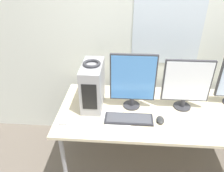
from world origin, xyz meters
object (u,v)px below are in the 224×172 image
at_px(pc_tower, 93,85).
at_px(cell_phone, 64,120).
at_px(keyboard, 129,119).
at_px(headphones, 92,63).
at_px(mouse, 160,120).
at_px(monitor_right_near, 187,83).
at_px(monitor_main, 133,80).

distance_m(pc_tower, cell_phone, 0.41).
relative_size(pc_tower, keyboard, 0.99).
xyz_separation_m(headphones, mouse, (0.63, -0.23, -0.42)).
distance_m(headphones, monitor_right_near, 0.89).
xyz_separation_m(monitor_right_near, cell_phone, (-1.10, -0.27, -0.26)).
xyz_separation_m(pc_tower, headphones, (0.00, 0.00, 0.23)).
height_order(pc_tower, monitor_main, monitor_main).
xyz_separation_m(monitor_main, cell_phone, (-0.61, -0.26, -0.29)).
relative_size(pc_tower, mouse, 3.92).
distance_m(headphones, monitor_main, 0.41).
xyz_separation_m(headphones, monitor_main, (0.38, -0.02, -0.15)).
distance_m(monitor_right_near, mouse, 0.42).
xyz_separation_m(pc_tower, cell_phone, (-0.23, -0.27, -0.21)).
bearing_deg(monitor_main, pc_tower, 177.61).
bearing_deg(mouse, keyboard, 179.56).
height_order(mouse, cell_phone, mouse).
distance_m(pc_tower, monitor_right_near, 0.87).
height_order(monitor_right_near, keyboard, monitor_right_near).
height_order(monitor_right_near, mouse, monitor_right_near).
bearing_deg(mouse, monitor_main, 139.80).
distance_m(pc_tower, mouse, 0.70).
bearing_deg(mouse, monitor_right_near, 44.40).
xyz_separation_m(pc_tower, monitor_main, (0.38, -0.02, 0.08)).
height_order(pc_tower, mouse, pc_tower).
relative_size(monitor_main, cell_phone, 3.86).
bearing_deg(mouse, cell_phone, -177.30).
bearing_deg(pc_tower, keyboard, -33.13).
distance_m(pc_tower, keyboard, 0.47).
height_order(headphones, monitor_right_near, monitor_right_near).
bearing_deg(pc_tower, monitor_right_near, 0.05).
bearing_deg(headphones, pc_tower, -90.00).
height_order(keyboard, mouse, mouse).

